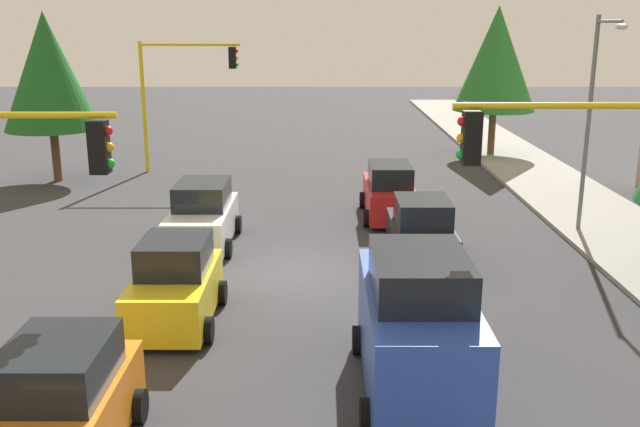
# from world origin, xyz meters

# --- Properties ---
(ground_plane) EXTENTS (120.00, 120.00, 0.00)m
(ground_plane) POSITION_xyz_m (0.00, 0.00, 0.00)
(ground_plane) COLOR #353538
(sidewalk_kerb) EXTENTS (80.00, 4.00, 0.15)m
(sidewalk_kerb) POSITION_xyz_m (-5.00, 10.50, 0.07)
(sidewalk_kerb) COLOR gray
(sidewalk_kerb) RESTS_ON ground
(traffic_signal_near_left) EXTENTS (0.36, 4.59, 5.48)m
(traffic_signal_near_left) POSITION_xyz_m (6.00, 5.67, 3.88)
(traffic_signal_near_left) COLOR yellow
(traffic_signal_near_left) RESTS_ON ground
(traffic_signal_far_right) EXTENTS (0.36, 4.59, 5.97)m
(traffic_signal_far_right) POSITION_xyz_m (-14.00, -5.74, 4.21)
(traffic_signal_far_right) COLOR yellow
(traffic_signal_far_right) RESTS_ON ground
(street_lamp_curbside) EXTENTS (2.15, 0.28, 7.00)m
(street_lamp_curbside) POSITION_xyz_m (-3.61, 9.20, 4.35)
(street_lamp_curbside) COLOR slate
(street_lamp_curbside) RESTS_ON ground
(tree_opposite_side) EXTENTS (3.97, 3.97, 7.25)m
(tree_opposite_side) POSITION_xyz_m (-12.00, -11.00, 4.75)
(tree_opposite_side) COLOR brown
(tree_opposite_side) RESTS_ON ground
(tree_roadside_far) EXTENTS (4.17, 4.17, 7.61)m
(tree_roadside_far) POSITION_xyz_m (-18.00, 9.50, 4.99)
(tree_roadside_far) COLOR brown
(tree_roadside_far) RESTS_ON ground
(delivery_van_blue) EXTENTS (4.80, 2.22, 2.77)m
(delivery_van_blue) POSITION_xyz_m (6.48, 2.43, 1.28)
(delivery_van_blue) COLOR blue
(delivery_van_blue) RESTS_ON ground
(car_orange) EXTENTS (3.84, 2.07, 1.98)m
(car_orange) POSITION_xyz_m (8.77, -3.45, 0.90)
(car_orange) COLOR orange
(car_orange) RESTS_ON ground
(car_yellow) EXTENTS (3.60, 2.03, 1.98)m
(car_yellow) POSITION_xyz_m (3.31, -2.71, 0.90)
(car_yellow) COLOR yellow
(car_yellow) RESTS_ON ground
(car_black) EXTENTS (3.65, 1.99, 1.98)m
(car_black) POSITION_xyz_m (-0.78, 3.51, 0.90)
(car_black) COLOR black
(car_black) RESTS_ON ground
(car_red) EXTENTS (4.18, 1.95, 1.98)m
(car_red) POSITION_xyz_m (-5.94, 3.08, 0.90)
(car_red) COLOR red
(car_red) RESTS_ON ground
(car_white) EXTENTS (4.17, 2.09, 1.98)m
(car_white) POSITION_xyz_m (-2.67, -3.06, 0.90)
(car_white) COLOR white
(car_white) RESTS_ON ground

